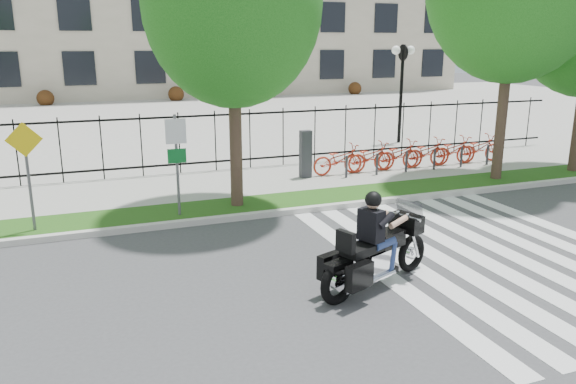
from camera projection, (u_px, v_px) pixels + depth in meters
name	position (u px, v px, depth m)	size (l,w,h in m)	color
ground	(273.00, 288.00, 10.20)	(120.00, 120.00, 0.00)	#3F3E41
curb	(218.00, 219.00, 13.88)	(60.00, 0.20, 0.15)	beige
grass_verge	(210.00, 210.00, 14.65)	(60.00, 1.50, 0.15)	#1F4C13
sidewalk	(191.00, 188.00, 16.91)	(60.00, 3.50, 0.15)	gray
plaza	(132.00, 118.00, 32.77)	(80.00, 34.00, 0.10)	gray
crosswalk_stripes	(488.00, 253.00, 11.85)	(5.70, 8.00, 0.01)	silver
iron_fence	(179.00, 143.00, 18.21)	(30.00, 0.06, 2.00)	black
lamp_post_right	(402.00, 69.00, 23.63)	(1.06, 0.70, 4.25)	black
street_tree_1	(232.00, 4.00, 13.57)	(4.41, 4.41, 7.62)	#39271F
bike_share_station	(411.00, 154.00, 19.10)	(7.81, 0.87, 1.50)	#2D2D33
sign_pole_regulatory	(177.00, 152.00, 13.59)	(0.50, 0.09, 2.50)	#59595B
sign_pole_warning	(27.00, 162.00, 12.46)	(0.78, 0.09, 2.49)	#59595B
motorcycle_rider	(377.00, 249.00, 10.07)	(2.71, 1.43, 2.20)	black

